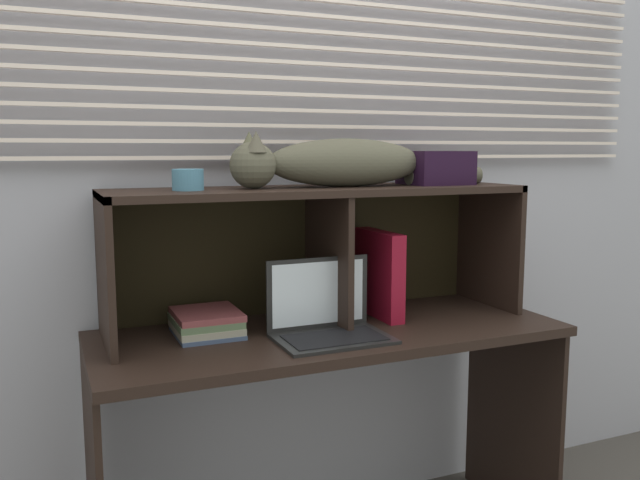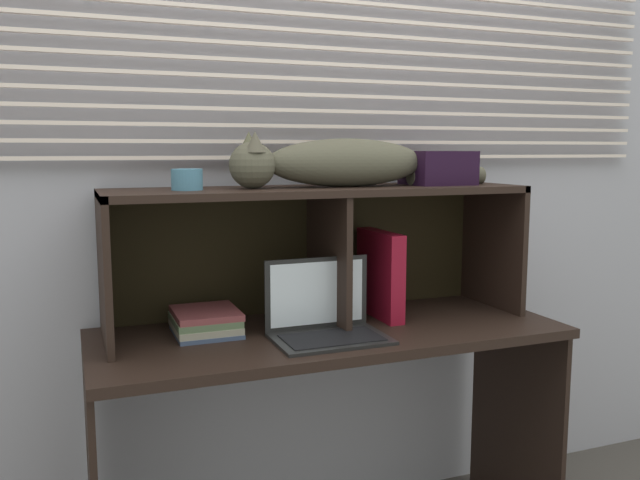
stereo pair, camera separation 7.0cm
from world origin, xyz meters
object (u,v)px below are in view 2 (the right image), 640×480
(laptop, at_px, (325,321))
(storage_box, at_px, (438,168))
(binder_upright, at_px, (380,274))
(small_basket, at_px, (187,180))
(book_stack, at_px, (205,322))
(cat, at_px, (336,163))

(laptop, bearing_deg, storage_box, 19.02)
(binder_upright, xyz_separation_m, small_basket, (-0.63, 0.00, 0.32))
(binder_upright, bearing_deg, book_stack, 179.55)
(laptop, relative_size, binder_upright, 1.16)
(binder_upright, distance_m, storage_box, 0.40)
(laptop, distance_m, small_basket, 0.58)
(laptop, xyz_separation_m, small_basket, (-0.37, 0.16, 0.41))
(cat, relative_size, storage_box, 4.35)
(cat, distance_m, laptop, 0.50)
(book_stack, bearing_deg, binder_upright, -0.45)
(book_stack, bearing_deg, small_basket, -174.16)
(laptop, distance_m, storage_box, 0.66)
(cat, relative_size, binder_upright, 3.10)
(laptop, height_order, storage_box, storage_box)
(laptop, height_order, book_stack, laptop)
(cat, bearing_deg, laptop, -121.83)
(binder_upright, bearing_deg, small_basket, 180.00)
(laptop, relative_size, book_stack, 1.51)
(cat, xyz_separation_m, book_stack, (-0.42, 0.00, -0.47))
(small_basket, bearing_deg, book_stack, 5.84)
(binder_upright, height_order, book_stack, binder_upright)
(cat, distance_m, binder_upright, 0.40)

